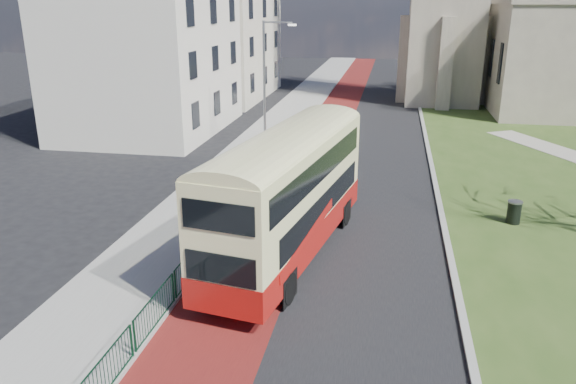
# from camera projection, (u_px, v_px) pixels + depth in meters

# --- Properties ---
(ground) EXTENTS (160.00, 160.00, 0.00)m
(ground) POSITION_uv_depth(u_px,v_px,m) (277.00, 281.00, 19.61)
(ground) COLOR black
(ground) RESTS_ON ground
(road_carriageway) EXTENTS (9.00, 120.00, 0.01)m
(road_carriageway) POSITION_uv_depth(u_px,v_px,m) (358.00, 145.00, 37.96)
(road_carriageway) COLOR black
(road_carriageway) RESTS_ON ground
(bus_lane) EXTENTS (3.40, 120.00, 0.01)m
(bus_lane) POSITION_uv_depth(u_px,v_px,m) (319.00, 143.00, 38.42)
(bus_lane) COLOR #591414
(bus_lane) RESTS_ON ground
(pavement_west) EXTENTS (4.00, 120.00, 0.12)m
(pavement_west) POSITION_uv_depth(u_px,v_px,m) (264.00, 140.00, 39.06)
(pavement_west) COLOR gray
(pavement_west) RESTS_ON ground
(kerb_west) EXTENTS (0.25, 120.00, 0.13)m
(kerb_west) POSITION_uv_depth(u_px,v_px,m) (293.00, 141.00, 38.71)
(kerb_west) COLOR #999993
(kerb_west) RESTS_ON ground
(kerb_east) EXTENTS (0.25, 80.00, 0.13)m
(kerb_east) POSITION_uv_depth(u_px,v_px,m) (426.00, 140.00, 39.00)
(kerb_east) COLOR #999993
(kerb_east) RESTS_ON ground
(pedestrian_railing) EXTENTS (0.07, 24.00, 1.12)m
(pedestrian_railing) POSITION_uv_depth(u_px,v_px,m) (228.00, 219.00, 23.66)
(pedestrian_railing) COLOR #0C3720
(pedestrian_railing) RESTS_ON ground
(street_block_near) EXTENTS (10.30, 14.30, 13.00)m
(street_block_near) POSITION_uv_depth(u_px,v_px,m) (148.00, 41.00, 40.39)
(street_block_near) COLOR silver
(street_block_near) RESTS_ON ground
(street_block_far) EXTENTS (10.30, 16.30, 11.50)m
(street_block_far) POSITION_uv_depth(u_px,v_px,m) (215.00, 38.00, 55.52)
(street_block_far) COLOR beige
(street_block_far) RESTS_ON ground
(streetlamp) EXTENTS (2.13, 0.18, 8.00)m
(streetlamp) POSITION_uv_depth(u_px,v_px,m) (267.00, 78.00, 35.62)
(streetlamp) COLOR gray
(streetlamp) RESTS_ON pavement_west
(bus) EXTENTS (4.48, 11.52, 4.70)m
(bus) POSITION_uv_depth(u_px,v_px,m) (289.00, 189.00, 20.70)
(bus) COLOR #A2130F
(bus) RESTS_ON ground
(litter_bin) EXTENTS (0.72, 0.72, 1.01)m
(litter_bin) POSITION_uv_depth(u_px,v_px,m) (514.00, 212.00, 24.43)
(litter_bin) COLOR black
(litter_bin) RESTS_ON grass_green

